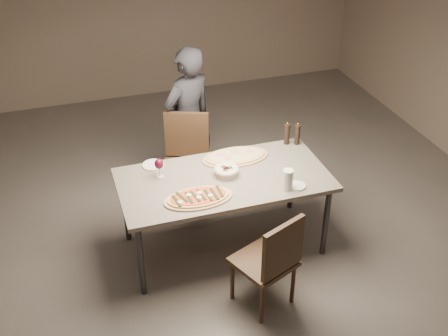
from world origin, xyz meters
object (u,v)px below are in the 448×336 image
object	(u,v)px
carafe	(288,180)
chair_far	(186,157)
zucchini_pizza	(198,198)
chair_near	(272,259)
dining_table	(224,183)
ham_pizza	(235,156)
bread_basket	(226,171)
pepper_mill_left	(287,133)
diner	(188,121)

from	to	relation	value
carafe	chair_far	xyz separation A→B (m)	(-0.58, 1.10, -0.30)
zucchini_pizza	chair_near	distance (m)	0.77
dining_table	carafe	world-z (taller)	carafe
ham_pizza	bread_basket	bearing A→B (deg)	-108.48
zucchini_pizza	dining_table	bearing A→B (deg)	18.43
dining_table	chair_near	world-z (taller)	chair_near
zucchini_pizza	pepper_mill_left	world-z (taller)	pepper_mill_left
chair_far	diner	world-z (taller)	diner
bread_basket	ham_pizza	bearing A→B (deg)	56.33
zucchini_pizza	ham_pizza	xyz separation A→B (m)	(0.49, 0.52, -0.00)
carafe	chair_near	xyz separation A→B (m)	(-0.33, -0.50, -0.34)
chair_far	carafe	bearing A→B (deg)	138.57
chair_far	chair_near	bearing A→B (deg)	119.64
pepper_mill_left	chair_near	size ratio (longest dim) A/B	0.26
ham_pizza	pepper_mill_left	distance (m)	0.56
chair_far	diner	size ratio (longest dim) A/B	0.62
pepper_mill_left	diner	distance (m)	1.03
bread_basket	diner	distance (m)	1.03
pepper_mill_left	chair_far	world-z (taller)	pepper_mill_left
bread_basket	pepper_mill_left	xyz separation A→B (m)	(0.71, 0.35, 0.06)
bread_basket	chair_near	size ratio (longest dim) A/B	0.24
diner	chair_far	bearing A→B (deg)	44.85
zucchini_pizza	pepper_mill_left	xyz separation A→B (m)	(1.04, 0.61, 0.09)
pepper_mill_left	chair_far	bearing A→B (deg)	155.43
dining_table	diner	size ratio (longest dim) A/B	1.16
ham_pizza	carafe	world-z (taller)	carafe
bread_basket	diner	size ratio (longest dim) A/B	0.14
dining_table	pepper_mill_left	world-z (taller)	pepper_mill_left
chair_near	chair_far	world-z (taller)	chair_far
carafe	ham_pizza	bearing A→B (deg)	112.73
ham_pizza	pepper_mill_left	bearing A→B (deg)	25.57
zucchini_pizza	carafe	bearing A→B (deg)	-26.64
chair_near	diner	bearing A→B (deg)	71.78
zucchini_pizza	chair_far	world-z (taller)	chair_far
carafe	diner	distance (m)	1.46
dining_table	chair_far	distance (m)	0.81
dining_table	bread_basket	bearing A→B (deg)	46.31
pepper_mill_left	zucchini_pizza	bearing A→B (deg)	-149.29
carafe	chair_near	world-z (taller)	carafe
ham_pizza	chair_far	bearing A→B (deg)	138.84
pepper_mill_left	carafe	world-z (taller)	pepper_mill_left
zucchini_pizza	pepper_mill_left	distance (m)	1.21
ham_pizza	chair_near	size ratio (longest dim) A/B	0.69
dining_table	diner	bearing A→B (deg)	91.86
ham_pizza	diner	size ratio (longest dim) A/B	0.39
ham_pizza	carafe	distance (m)	0.65
chair_far	diner	distance (m)	0.38
dining_table	pepper_mill_left	bearing A→B (deg)	27.15
zucchini_pizza	chair_near	xyz separation A→B (m)	(0.41, -0.59, -0.27)
zucchini_pizza	bread_basket	size ratio (longest dim) A/B	2.65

